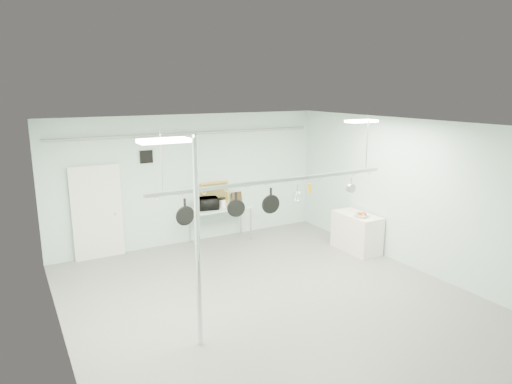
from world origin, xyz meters
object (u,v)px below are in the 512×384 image
side_cabinet (357,232)px  skillet_mid (236,204)px  microwave (207,203)px  prep_table (220,210)px  chrome_pole (198,245)px  coffee_canister (222,203)px  skillet_left (185,211)px  pot_rack (277,179)px  skillet_right (271,201)px  fruit_bowl (361,215)px

side_cabinet → skillet_mid: skillet_mid is taller
side_cabinet → microwave: microwave is taller
prep_table → side_cabinet: prep_table is taller
chrome_pole → coffee_canister: (2.33, 4.13, -0.59)m
skillet_left → pot_rack: bearing=-4.2°
microwave → prep_table: bearing=-161.9°
microwave → skillet_right: (-0.14, -3.25, 0.79)m
microwave → skillet_left: (-1.77, -3.25, 0.82)m
prep_table → skillet_left: 4.07m
chrome_pole → prep_table: bearing=61.3°
coffee_canister → skillet_mid: (-1.25, -3.23, 0.87)m
skillet_mid → skillet_right: size_ratio=0.87×
chrome_pole → fruit_bowl: bearing=20.4°
prep_table → skillet_right: 3.49m
skillet_left → fruit_bowl: bearing=6.6°
chrome_pole → coffee_canister: size_ratio=15.49×
prep_table → microwave: microwave is taller
prep_table → skillet_left: size_ratio=3.68×
side_cabinet → chrome_pole: bearing=-157.6°
skillet_left → side_cabinet: bearing=9.0°
skillet_left → skillet_mid: (0.93, 0.00, 0.01)m
skillet_mid → prep_table: bearing=90.2°
chrome_pole → microwave: (1.92, 4.15, -0.55)m
side_cabinet → microwave: (-2.93, 2.15, 0.60)m
skillet_right → pot_rack: bearing=5.8°
side_cabinet → fruit_bowl: size_ratio=3.49×
skillet_mid → side_cabinet: bearing=36.7°
coffee_canister → skillet_left: bearing=-124.0°
pot_rack → coffee_canister: pot_rack is taller
microwave → skillet_left: skillet_left is taller
skillet_left → skillet_right: (1.63, 0.00, -0.02)m
skillet_left → coffee_canister: bearing=51.9°
pot_rack → microwave: bearing=89.6°
fruit_bowl → side_cabinet: bearing=69.3°
prep_table → skillet_mid: (-1.22, -3.30, 1.04)m
skillet_mid → skillet_left: bearing=-159.6°
side_cabinet → skillet_left: skillet_left is taller
side_cabinet → microwave: 3.68m
prep_table → fruit_bowl: bearing=-44.6°
side_cabinet → skillet_right: size_ratio=2.50×
microwave → skillet_mid: bearing=85.9°
microwave → coffee_canister: microwave is taller
skillet_mid → skillet_right: (0.70, 0.00, -0.03)m
microwave → skillet_left: bearing=71.9°
prep_table → pot_rack: size_ratio=0.33×
chrome_pole → skillet_left: 0.95m
chrome_pole → pot_rack: 2.19m
skillet_mid → coffee_canister: bearing=89.3°
side_cabinet → fruit_bowl: bearing=-110.7°
skillet_left → skillet_right: same height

